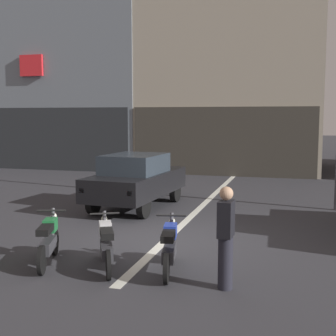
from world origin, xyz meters
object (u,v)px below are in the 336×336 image
(car_black_crossing_near, at_px, (136,179))
(person_by_motorcycles, at_px, (226,237))
(motorcycle_green_row_leftmost, at_px, (48,240))
(motorcycle_blue_row_centre, at_px, (169,247))
(motorcycle_white_row_left_mid, at_px, (106,244))

(car_black_crossing_near, relative_size, person_by_motorcycles, 2.53)
(car_black_crossing_near, xyz_separation_m, motorcycle_green_row_leftmost, (0.19, -5.44, -0.43))
(motorcycle_blue_row_centre, bearing_deg, car_black_crossing_near, 115.44)
(motorcycle_green_row_leftmost, bearing_deg, motorcycle_blue_row_centre, 4.71)
(motorcycle_green_row_leftmost, relative_size, motorcycle_white_row_left_mid, 1.05)
(motorcycle_white_row_left_mid, distance_m, motorcycle_blue_row_centre, 1.17)
(car_black_crossing_near, xyz_separation_m, motorcycle_white_row_left_mid, (1.34, -5.40, -0.43))
(motorcycle_blue_row_centre, xyz_separation_m, person_by_motorcycles, (1.08, -0.53, 0.40))
(car_black_crossing_near, distance_m, person_by_motorcycles, 6.81)
(motorcycle_blue_row_centre, bearing_deg, person_by_motorcycles, -26.25)
(motorcycle_white_row_left_mid, bearing_deg, motorcycle_green_row_leftmost, -177.62)
(motorcycle_white_row_left_mid, relative_size, person_by_motorcycles, 0.91)
(person_by_motorcycles, bearing_deg, motorcycle_blue_row_centre, 153.75)
(motorcycle_white_row_left_mid, distance_m, person_by_motorcycles, 2.31)
(person_by_motorcycles, bearing_deg, motorcycle_green_row_leftmost, 174.22)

